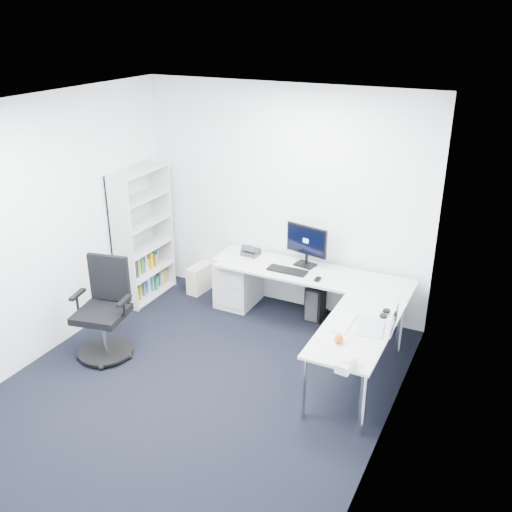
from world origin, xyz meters
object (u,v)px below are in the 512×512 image
at_px(bookshelf, 143,235).
at_px(laptop, 372,317).
at_px(monitor, 306,246).
at_px(task_chair, 101,311).
at_px(l_desk, 302,310).

bearing_deg(bookshelf, laptop, -12.04).
relative_size(bookshelf, monitor, 3.17).
height_order(task_chair, monitor, monitor).
relative_size(l_desk, bookshelf, 1.35).
distance_m(l_desk, task_chair, 2.18).
height_order(l_desk, monitor, monitor).
distance_m(bookshelf, laptop, 3.18).
xyz_separation_m(bookshelf, laptop, (3.11, -0.66, -0.05)).
xyz_separation_m(l_desk, task_chair, (-1.73, -1.31, 0.21)).
height_order(task_chair, laptop, task_chair).
xyz_separation_m(monitor, laptop, (1.09, -1.07, -0.13)).
bearing_deg(monitor, l_desk, -60.26).
bearing_deg(laptop, bookshelf, 157.87).
height_order(l_desk, bookshelf, bookshelf).
xyz_separation_m(bookshelf, monitor, (2.02, 0.41, 0.08)).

